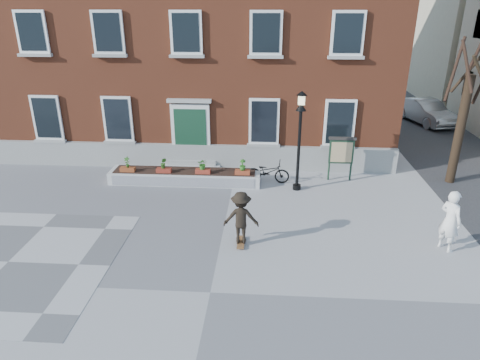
# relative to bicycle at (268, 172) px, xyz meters

# --- Properties ---
(ground) EXTENTS (100.00, 100.00, 0.00)m
(ground) POSITION_rel_bicycle_xyz_m (-1.42, -7.44, -0.47)
(ground) COLOR gray
(ground) RESTS_ON ground
(checker_patch) EXTENTS (6.00, 6.00, 0.01)m
(checker_patch) POSITION_rel_bicycle_xyz_m (-7.42, -6.44, -0.46)
(checker_patch) COLOR #58585A
(checker_patch) RESTS_ON ground
(bicycle) EXTENTS (1.82, 0.75, 0.93)m
(bicycle) POSITION_rel_bicycle_xyz_m (0.00, 0.00, 0.00)
(bicycle) COLOR black
(bicycle) RESTS_ON ground
(parked_car) EXTENTS (2.76, 4.71, 1.47)m
(parked_car) POSITION_rel_bicycle_xyz_m (9.59, 10.07, 0.27)
(parked_car) COLOR #A8AAAD
(parked_car) RESTS_ON ground
(bystander) EXTENTS (0.75, 0.84, 1.92)m
(bystander) POSITION_rel_bicycle_xyz_m (5.40, -4.86, 0.49)
(bystander) COLOR white
(bystander) RESTS_ON ground
(brick_building) EXTENTS (18.40, 10.85, 12.60)m
(brick_building) POSITION_rel_bicycle_xyz_m (-3.42, 6.53, 5.83)
(brick_building) COLOR brown
(brick_building) RESTS_ON ground
(planter_assembly) EXTENTS (6.20, 1.12, 1.15)m
(planter_assembly) POSITION_rel_bicycle_xyz_m (-3.41, -0.27, -0.16)
(planter_assembly) COLOR silver
(planter_assembly) RESTS_ON ground
(bare_tree) EXTENTS (1.83, 1.83, 6.16)m
(bare_tree) POSITION_rel_bicycle_xyz_m (7.59, 0.56, 2.32)
(bare_tree) COLOR black
(bare_tree) RESTS_ON ground
(lamp_post) EXTENTS (0.40, 0.40, 3.93)m
(lamp_post) POSITION_rel_bicycle_xyz_m (1.17, -0.65, 2.07)
(lamp_post) COLOR black
(lamp_post) RESTS_ON ground
(notice_board) EXTENTS (1.10, 0.16, 1.87)m
(notice_board) POSITION_rel_bicycle_xyz_m (2.99, 0.44, 0.80)
(notice_board) COLOR #193220
(notice_board) RESTS_ON ground
(skateboarder) EXTENTS (1.09, 0.78, 1.75)m
(skateboarder) POSITION_rel_bicycle_xyz_m (-0.78, -4.99, 0.44)
(skateboarder) COLOR brown
(skateboarder) RESTS_ON ground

